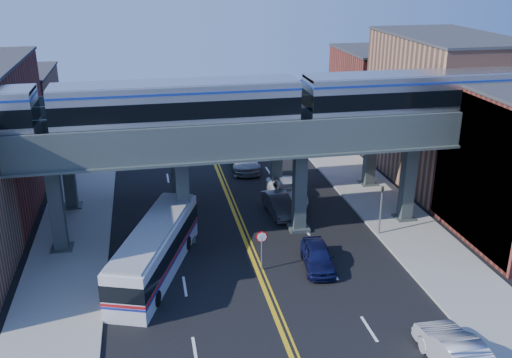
% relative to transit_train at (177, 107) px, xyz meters
% --- Properties ---
extents(ground, '(120.00, 120.00, 0.00)m').
position_rel_transit_train_xyz_m(ground, '(4.05, -8.00, -9.26)').
color(ground, black).
rests_on(ground, ground).
extents(sidewalk_west, '(5.00, 70.00, 0.16)m').
position_rel_transit_train_xyz_m(sidewalk_west, '(-7.45, 2.00, -9.18)').
color(sidewalk_west, gray).
rests_on(sidewalk_west, ground).
extents(sidewalk_east, '(5.00, 70.00, 0.16)m').
position_rel_transit_train_xyz_m(sidewalk_east, '(15.55, 2.00, -9.18)').
color(sidewalk_east, gray).
rests_on(sidewalk_east, ground).
extents(building_west_c, '(8.00, 10.00, 8.00)m').
position_rel_transit_train_xyz_m(building_west_c, '(-14.45, 21.00, -5.26)').
color(building_west_c, '#92614B').
rests_on(building_west_c, ground).
extents(building_east_b, '(8.00, 14.00, 12.00)m').
position_rel_transit_train_xyz_m(building_east_b, '(22.55, 8.00, -3.26)').
color(building_east_b, '#92614B').
rests_on(building_east_b, ground).
extents(building_east_c, '(8.00, 10.00, 9.00)m').
position_rel_transit_train_xyz_m(building_east_c, '(22.55, 21.00, -4.76)').
color(building_east_c, maroon).
rests_on(building_east_c, ground).
extents(mural_panel, '(0.10, 9.50, 9.50)m').
position_rel_transit_train_xyz_m(mural_panel, '(18.60, -4.00, -4.51)').
color(mural_panel, teal).
rests_on(mural_panel, ground).
extents(elevated_viaduct_near, '(52.00, 3.60, 7.40)m').
position_rel_transit_train_xyz_m(elevated_viaduct_near, '(4.05, 0.00, -2.79)').
color(elevated_viaduct_near, '#3E4846').
rests_on(elevated_viaduct_near, ground).
extents(elevated_viaduct_far, '(52.00, 3.60, 7.40)m').
position_rel_transit_train_xyz_m(elevated_viaduct_far, '(4.05, 7.00, -2.79)').
color(elevated_viaduct_far, '#3E4846').
rests_on(elevated_viaduct_far, ground).
extents(transit_train, '(47.12, 2.95, 3.44)m').
position_rel_transit_train_xyz_m(transit_train, '(0.00, 0.00, 0.00)').
color(transit_train, black).
rests_on(transit_train, elevated_viaduct_near).
extents(stop_sign, '(0.76, 0.09, 2.63)m').
position_rel_transit_train_xyz_m(stop_sign, '(4.35, -5.00, -7.50)').
color(stop_sign, slate).
rests_on(stop_sign, ground).
extents(traffic_signal, '(0.15, 0.18, 4.10)m').
position_rel_transit_train_xyz_m(traffic_signal, '(13.25, -2.00, -6.96)').
color(traffic_signal, slate).
rests_on(traffic_signal, ground).
extents(transit_bus, '(6.03, 11.26, 2.85)m').
position_rel_transit_train_xyz_m(transit_bus, '(-1.99, -4.01, -7.80)').
color(transit_bus, silver).
rests_on(transit_bus, ground).
extents(car_lane_a, '(2.28, 4.54, 1.49)m').
position_rel_transit_train_xyz_m(car_lane_a, '(7.79, -5.35, -8.52)').
color(car_lane_a, '#10143C').
rests_on(car_lane_a, ground).
extents(car_lane_b, '(1.86, 4.58, 1.48)m').
position_rel_transit_train_xyz_m(car_lane_b, '(7.32, 2.86, -8.52)').
color(car_lane_b, '#313134').
rests_on(car_lane_b, ground).
extents(car_lane_c, '(2.77, 5.64, 1.54)m').
position_rel_transit_train_xyz_m(car_lane_c, '(8.51, 5.25, -8.49)').
color(car_lane_c, white).
rests_on(car_lane_c, ground).
extents(car_lane_d, '(2.89, 6.21, 1.76)m').
position_rel_transit_train_xyz_m(car_lane_d, '(6.56, 13.30, -8.38)').
color(car_lane_d, '#98999C').
rests_on(car_lane_d, ground).
extents(car_parked_curb, '(1.94, 5.50, 1.81)m').
position_rel_transit_train_xyz_m(car_parked_curb, '(11.22, -15.86, -8.36)').
color(car_parked_curb, '#B7B8BD').
rests_on(car_parked_curb, ground).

